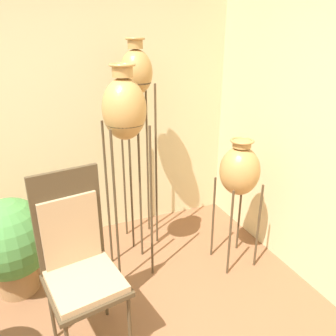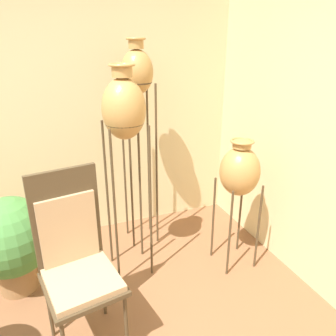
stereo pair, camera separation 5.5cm
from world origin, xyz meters
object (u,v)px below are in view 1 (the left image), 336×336
Objects in this scene: vase_stand_tall at (136,79)px; vase_stand_short at (240,172)px; chair at (78,256)px; potted_plant at (11,242)px; vase_stand_medium at (124,112)px.

vase_stand_tall reaches higher than vase_stand_short.
chair is 1.48× the size of potted_plant.
vase_stand_medium is (-0.23, -0.43, -0.19)m from vase_stand_tall.
vase_stand_short is at bearing -10.24° from potted_plant.
vase_stand_short reaches higher than potted_plant.
vase_stand_short is at bearing -15.80° from vase_stand_medium.
potted_plant is at bearing 112.98° from chair.
vase_stand_tall is 1.10× the size of vase_stand_medium.
chair is at bearing -125.76° from vase_stand_tall.
vase_stand_tall is 1.66× the size of vase_stand_short.
vase_stand_medium is at bearing -118.66° from vase_stand_tall.
vase_stand_medium is 2.18× the size of potted_plant.
vase_stand_tall reaches higher than chair.
vase_stand_short is 0.98× the size of chair.
vase_stand_tall is 1.67m from potted_plant.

